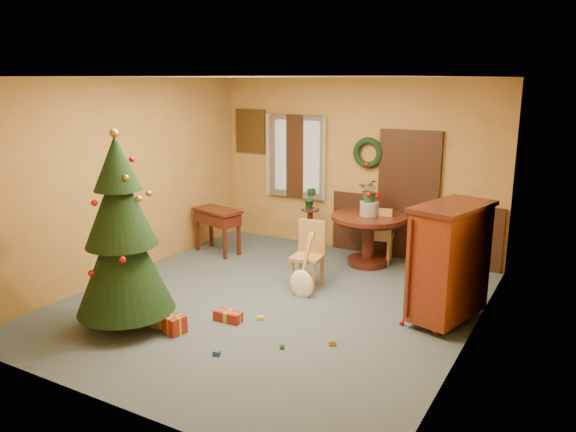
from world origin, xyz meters
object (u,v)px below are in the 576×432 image
Objects in this scene: writing_desk at (217,220)px; sideboard at (449,260)px; chair_near at (309,251)px; dining_table at (368,230)px; christmas_tree at (122,236)px.

sideboard is (4.07, -0.87, 0.21)m from writing_desk.
sideboard reaches higher than writing_desk.
sideboard is at bearing -7.29° from chair_near.
sideboard reaches higher than dining_table.
christmas_tree is at bearing -148.26° from sideboard.
dining_table is 2.53m from writing_desk.
christmas_tree reaches higher than sideboard.
christmas_tree is 3.86m from sideboard.
sideboard is at bearing -43.23° from dining_table.
christmas_tree is 3.05m from writing_desk.
writing_desk is 4.17m from sideboard.
christmas_tree reaches higher than dining_table.
chair_near is 0.40× the size of christmas_tree.
writing_desk is at bearing 163.36° from chair_near.
sideboard reaches higher than chair_near.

